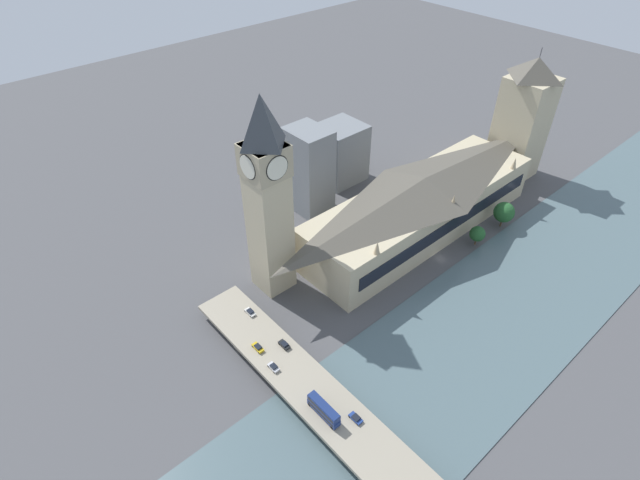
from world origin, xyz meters
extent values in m
plane|color=#4C4C4F|center=(0.00, 0.00, 0.00)|extent=(600.00, 600.00, 0.00)
cube|color=#4C6066|center=(-31.55, 0.00, 0.15)|extent=(51.10, 360.00, 0.30)
cube|color=#C1B28E|center=(17.96, -8.00, 9.51)|extent=(29.93, 108.51, 19.02)
cube|color=black|center=(2.85, -8.00, 10.46)|extent=(0.40, 99.83, 5.71)
pyramid|color=#514C42|center=(17.96, -8.00, 21.92)|extent=(29.33, 106.34, 5.80)
cone|color=tan|center=(4.00, -49.23, 21.52)|extent=(2.20, 2.20, 5.00)
cone|color=tan|center=(4.00, -8.00, 21.52)|extent=(2.20, 2.20, 5.00)
cone|color=tan|center=(4.00, 33.23, 21.52)|extent=(2.20, 2.20, 5.00)
cube|color=#C1B28E|center=(31.76, 56.09, 28.15)|extent=(11.66, 11.66, 56.29)
cube|color=tan|center=(31.76, 56.09, 51.04)|extent=(12.36, 12.36, 10.50)
cylinder|color=black|center=(25.76, 56.09, 51.04)|extent=(0.50, 8.05, 8.05)
cylinder|color=silver|center=(25.64, 56.09, 51.04)|extent=(0.62, 7.46, 7.46)
cylinder|color=black|center=(37.77, 56.09, 51.04)|extent=(0.50, 8.05, 8.05)
cylinder|color=silver|center=(37.89, 56.09, 51.04)|extent=(0.62, 7.46, 7.46)
cylinder|color=black|center=(31.76, 50.08, 51.04)|extent=(8.05, 0.50, 8.05)
cylinder|color=silver|center=(31.76, 49.96, 51.04)|extent=(7.46, 0.62, 7.46)
cylinder|color=black|center=(31.76, 62.09, 51.04)|extent=(8.05, 0.50, 8.05)
cylinder|color=silver|center=(31.76, 62.21, 51.04)|extent=(7.46, 0.62, 7.46)
pyramid|color=#383D42|center=(31.76, 56.09, 64.14)|extent=(11.89, 11.89, 15.69)
cube|color=#C1B28E|center=(17.96, -75.76, 23.46)|extent=(19.01, 19.01, 46.93)
pyramid|color=#514C42|center=(17.96, -75.76, 51.20)|extent=(19.01, 19.01, 8.56)
cylinder|color=#333338|center=(17.96, -75.76, 57.48)|extent=(0.30, 0.30, 4.00)
cube|color=gray|center=(-31.55, 77.40, 1.78)|extent=(3.00, 12.73, 3.57)
cube|color=gray|center=(15.42, 77.40, 1.78)|extent=(3.00, 12.73, 3.57)
cube|color=gray|center=(-31.55, 77.40, 4.17)|extent=(134.20, 14.97, 1.20)
cube|color=navy|center=(-22.22, 80.16, 6.11)|extent=(10.92, 2.48, 1.87)
cube|color=black|center=(-22.22, 80.16, 6.49)|extent=(9.83, 2.54, 0.82)
cube|color=navy|center=(-22.22, 80.16, 8.14)|extent=(10.71, 2.48, 2.19)
cube|color=black|center=(-22.22, 80.16, 8.25)|extent=(9.83, 2.54, 1.05)
cube|color=navy|center=(-22.22, 80.16, 9.32)|extent=(10.60, 2.36, 0.16)
cylinder|color=black|center=(-17.58, 79.03, 5.28)|extent=(1.03, 0.28, 1.03)
cylinder|color=black|center=(-17.58, 81.29, 5.28)|extent=(1.03, 0.28, 1.03)
cylinder|color=black|center=(-26.75, 79.03, 5.28)|extent=(1.03, 0.28, 1.03)
cylinder|color=black|center=(-26.75, 81.29, 5.28)|extent=(1.03, 0.28, 1.03)
cube|color=gold|center=(7.75, 80.35, 5.35)|extent=(4.28, 1.82, 0.72)
cube|color=black|center=(7.62, 80.35, 5.97)|extent=(2.23, 1.64, 0.52)
cylinder|color=black|center=(9.45, 79.53, 5.08)|extent=(0.63, 0.22, 0.63)
cylinder|color=black|center=(9.45, 81.17, 5.08)|extent=(0.63, 0.22, 0.63)
cylinder|color=black|center=(6.05, 79.53, 5.08)|extent=(0.63, 0.22, 0.63)
cylinder|color=black|center=(6.05, 81.17, 5.08)|extent=(0.63, 0.22, 0.63)
cube|color=navy|center=(-28.94, 74.62, 5.29)|extent=(3.96, 1.90, 0.58)
cube|color=black|center=(-29.06, 74.62, 5.81)|extent=(2.06, 1.71, 0.47)
cylinder|color=black|center=(-27.41, 73.76, 5.09)|extent=(0.65, 0.22, 0.65)
cylinder|color=black|center=(-27.41, 75.48, 5.09)|extent=(0.65, 0.22, 0.65)
cylinder|color=black|center=(-30.47, 73.76, 5.09)|extent=(0.65, 0.22, 0.65)
cylinder|color=black|center=(-30.47, 75.48, 5.09)|extent=(0.65, 0.22, 0.65)
cube|color=silver|center=(21.36, 73.62, 5.27)|extent=(4.23, 1.85, 0.55)
cube|color=black|center=(21.23, 73.62, 5.84)|extent=(2.20, 1.66, 0.58)
cylinder|color=black|center=(23.02, 72.78, 5.09)|extent=(0.64, 0.22, 0.64)
cylinder|color=black|center=(23.02, 74.45, 5.09)|extent=(0.64, 0.22, 0.64)
cylinder|color=black|center=(19.69, 72.78, 5.09)|extent=(0.64, 0.22, 0.64)
cylinder|color=black|center=(19.69, 74.45, 5.09)|extent=(0.64, 0.22, 0.64)
cube|color=silver|center=(-1.18, 81.15, 5.34)|extent=(3.88, 1.86, 0.66)
cube|color=black|center=(-1.30, 81.15, 5.92)|extent=(2.02, 1.67, 0.50)
cylinder|color=black|center=(0.29, 80.31, 5.10)|extent=(0.67, 0.22, 0.67)
cylinder|color=black|center=(0.29, 81.99, 5.10)|extent=(0.67, 0.22, 0.67)
cylinder|color=black|center=(-2.66, 80.31, 5.10)|extent=(0.67, 0.22, 0.67)
cylinder|color=black|center=(-2.66, 81.99, 5.10)|extent=(0.67, 0.22, 0.67)
cube|color=black|center=(3.25, 73.63, 5.38)|extent=(4.07, 1.87, 0.72)
cube|color=black|center=(3.13, 73.63, 5.96)|extent=(2.12, 1.68, 0.43)
cylinder|color=black|center=(4.79, 72.78, 5.12)|extent=(0.71, 0.22, 0.71)
cylinder|color=black|center=(4.79, 74.47, 5.12)|extent=(0.71, 0.22, 0.71)
cylinder|color=black|center=(1.72, 72.78, 5.12)|extent=(0.71, 0.22, 0.71)
cylinder|color=black|center=(1.72, 74.47, 5.12)|extent=(0.71, 0.22, 0.71)
cube|color=slate|center=(68.65, -10.92, 13.48)|extent=(19.11, 20.63, 26.96)
cube|color=slate|center=(60.02, 15.23, 18.49)|extent=(18.02, 14.45, 36.98)
cylinder|color=brown|center=(-3.59, -35.60, 1.74)|extent=(0.70, 0.70, 3.49)
sphere|color=#235628|center=(-3.59, -35.60, 7.10)|extent=(8.49, 8.49, 8.49)
cylinder|color=brown|center=(-3.69, -17.43, 1.37)|extent=(0.70, 0.70, 2.75)
sphere|color=#235628|center=(-3.69, -17.43, 5.37)|extent=(6.17, 6.17, 6.17)
camera|label=1|loc=(-77.92, 130.65, 126.61)|focal=28.00mm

